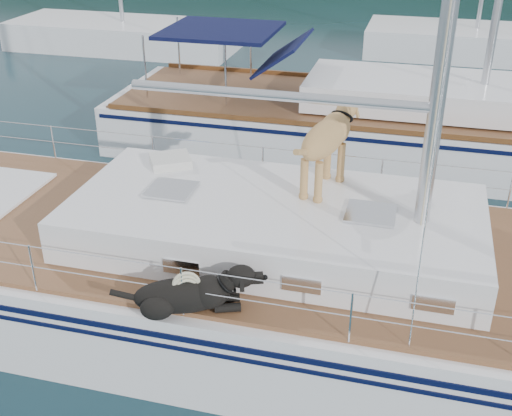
# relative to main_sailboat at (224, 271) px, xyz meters

# --- Properties ---
(ground) EXTENTS (120.00, 120.00, 0.00)m
(ground) POSITION_rel_main_sailboat_xyz_m (-0.10, 0.00, -0.68)
(ground) COLOR black
(ground) RESTS_ON ground
(main_sailboat) EXTENTS (12.00, 4.04, 14.01)m
(main_sailboat) POSITION_rel_main_sailboat_xyz_m (0.00, 0.00, 0.00)
(main_sailboat) COLOR white
(main_sailboat) RESTS_ON ground
(neighbor_sailboat) EXTENTS (11.00, 3.50, 13.30)m
(neighbor_sailboat) POSITION_rel_main_sailboat_xyz_m (1.27, 6.45, -0.06)
(neighbor_sailboat) COLOR white
(neighbor_sailboat) RESTS_ON ground
(bg_boat_west) EXTENTS (8.00, 3.00, 11.65)m
(bg_boat_west) POSITION_rel_main_sailboat_xyz_m (-8.10, 14.00, -0.24)
(bg_boat_west) COLOR white
(bg_boat_west) RESTS_ON ground
(bg_boat_center) EXTENTS (7.20, 3.00, 11.65)m
(bg_boat_center) POSITION_rel_main_sailboat_xyz_m (3.90, 16.00, -0.23)
(bg_boat_center) COLOR white
(bg_boat_center) RESTS_ON ground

